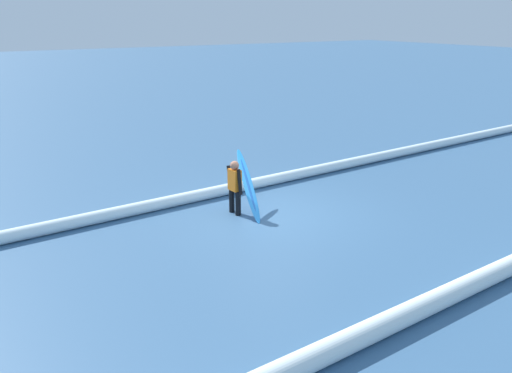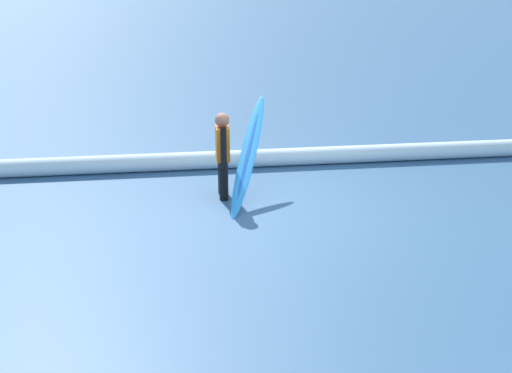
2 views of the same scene
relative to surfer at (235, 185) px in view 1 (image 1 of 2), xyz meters
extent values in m
plane|color=#3A6288|center=(-0.73, 0.56, -0.75)|extent=(142.80, 142.80, 0.00)
cylinder|color=black|center=(0.01, -0.14, -0.45)|extent=(0.14, 0.14, 0.61)
cylinder|color=black|center=(-0.01, 0.14, -0.45)|extent=(0.14, 0.14, 0.61)
cube|color=orange|center=(0.00, 0.00, 0.12)|extent=(0.22, 0.35, 0.52)
sphere|color=#A96D53|center=(0.00, 0.00, 0.49)|extent=(0.22, 0.22, 0.22)
cylinder|color=black|center=(0.01, -0.21, 0.12)|extent=(0.09, 0.23, 0.62)
cylinder|color=black|center=(-0.01, 0.21, 0.12)|extent=(0.09, 0.20, 0.62)
ellipsoid|color=#268CE5|center=(-0.39, -0.02, -0.07)|extent=(0.80, 1.97, 1.38)
ellipsoid|color=blue|center=(-0.39, -0.02, -0.07)|extent=(0.54, 1.55, 1.12)
cylinder|color=white|center=(-3.31, -1.58, -0.60)|extent=(24.53, 1.90, 0.31)
cylinder|color=white|center=(1.68, 5.96, -0.57)|extent=(21.61, 1.69, 0.36)
camera|label=1|loc=(6.44, 11.08, 3.96)|focal=38.54mm
camera|label=2|loc=(0.16, 10.29, 3.29)|focal=49.45mm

